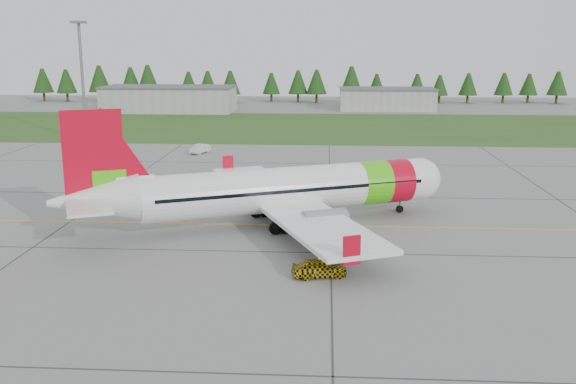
{
  "coord_description": "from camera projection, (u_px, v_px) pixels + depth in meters",
  "views": [
    {
      "loc": [
        9.49,
        -49.99,
        16.68
      ],
      "look_at": [
        6.14,
        5.8,
        3.74
      ],
      "focal_mm": 40.0,
      "sensor_mm": 36.0,
      "label": 1
    }
  ],
  "objects": [
    {
      "name": "aircraft",
      "position": [
        281.0,
        190.0,
        60.09
      ],
      "size": [
        35.8,
        33.99,
        11.4
      ],
      "rotation": [
        0.0,
        0.0,
        0.4
      ],
      "color": "white",
      "rests_on": "ground"
    },
    {
      "name": "floodlight_mast",
      "position": [
        83.0,
        84.0,
        108.95
      ],
      "size": [
        0.5,
        0.5,
        20.0
      ],
      "primitive_type": "cylinder",
      "color": "slate",
      "rests_on": "ground"
    },
    {
      "name": "service_van",
      "position": [
        200.0,
        140.0,
        99.66
      ],
      "size": [
        1.9,
        1.86,
        4.31
      ],
      "primitive_type": "imported",
      "rotation": [
        0.0,
        0.0,
        -0.36
      ],
      "color": "silver",
      "rests_on": "ground"
    },
    {
      "name": "treeline",
      "position": [
        294.0,
        85.0,
        186.01
      ],
      "size": [
        160.0,
        8.0,
        10.0
      ],
      "primitive_type": null,
      "color": "#1C3F14",
      "rests_on": "ground"
    },
    {
      "name": "grass_strip",
      "position": [
        281.0,
        126.0,
        132.67
      ],
      "size": [
        320.0,
        50.0,
        0.03
      ],
      "primitive_type": "cube",
      "color": "#30561E",
      "rests_on": "ground"
    },
    {
      "name": "ground",
      "position": [
        210.0,
        251.0,
        52.93
      ],
      "size": [
        320.0,
        320.0,
        0.0
      ],
      "primitive_type": "plane",
      "color": "gray",
      "rests_on": "ground"
    },
    {
      "name": "follow_me_car",
      "position": [
        320.0,
        250.0,
        46.59
      ],
      "size": [
        1.68,
        1.88,
        4.04
      ],
      "primitive_type": "imported",
      "rotation": [
        0.0,
        0.0,
        1.78
      ],
      "color": "yellow",
      "rests_on": "ground"
    },
    {
      "name": "hangar_west",
      "position": [
        169.0,
        100.0,
        160.98
      ],
      "size": [
        32.0,
        14.0,
        6.0
      ],
      "primitive_type": "cube",
      "color": "#A8A8A3",
      "rests_on": "ground"
    },
    {
      "name": "hangar_east",
      "position": [
        387.0,
        100.0,
        165.64
      ],
      "size": [
        24.0,
        12.0,
        5.2
      ],
      "primitive_type": "cube",
      "color": "#A8A8A3",
      "rests_on": "ground"
    },
    {
      "name": "taxi_guideline",
      "position": [
        225.0,
        224.0,
        60.71
      ],
      "size": [
        120.0,
        0.25,
        0.02
      ],
      "primitive_type": "cube",
      "color": "gold",
      "rests_on": "ground"
    }
  ]
}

